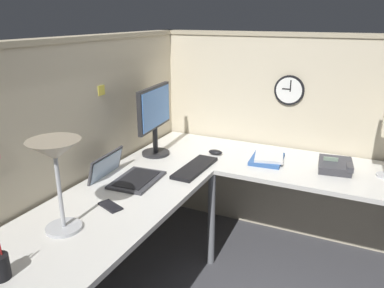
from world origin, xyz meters
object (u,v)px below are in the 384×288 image
Objects in this scene: keyboard at (195,168)px; book_stack at (268,158)px; monitor at (155,115)px; office_phone at (336,166)px; laptop at (123,175)px; computer_mouse at (215,152)px; desk_lamp_dome at (55,158)px; cell_phone at (110,206)px; wall_clock at (289,90)px.

book_stack is (0.36, -0.39, 0.01)m from keyboard.
office_phone is at bearing -79.79° from monitor.
laptop is 1.30× the size of book_stack.
computer_mouse is 1.33m from desk_lamp_dome.
wall_clock is at bearing -3.42° from cell_phone.
wall_clock reaches higher than cell_phone.
desk_lamp_dome is at bearing -173.22° from monitor.
monitor is 2.27× the size of wall_clock.
cell_phone is at bearing 134.72° from office_phone.
office_phone is (1.29, -1.09, -0.33)m from desk_lamp_dome.
laptop is 0.70m from desk_lamp_dome.
cell_phone is at bearing -166.49° from monitor.
monitor is at bearing 115.41° from computer_mouse.
wall_clock is (0.35, -0.04, 0.42)m from book_stack.
desk_lamp_dome is (-0.94, 0.25, 0.35)m from keyboard.
cell_phone is (-0.99, 0.20, -0.01)m from computer_mouse.
monitor is 2.18× the size of office_phone.
laptop is at bearing -174.95° from monitor.
laptop reaches higher than cell_phone.
desk_lamp_dome reaches higher than office_phone.
monitor is 1.12× the size of desk_lamp_dome.
monitor reaches higher than desk_lamp_dome.
office_phone is (0.36, -0.84, 0.03)m from keyboard.
book_stack reaches higher than cell_phone.
book_stack is (0.23, -0.77, -0.27)m from monitor.
computer_mouse is 0.45× the size of office_phone.
computer_mouse is at bearing -11.92° from desk_lamp_dome.
keyboard is 1.39× the size of book_stack.
laptop is at bearing 120.15° from office_phone.
wall_clock is (0.39, -0.42, 0.42)m from computer_mouse.
laptop is 0.37m from cell_phone.
keyboard is at bearing -109.76° from monitor.
monitor is 0.87m from cell_phone.
desk_lamp_dome is 2.02× the size of wall_clock.
office_phone reaches higher than keyboard.
desk_lamp_dome is 3.09× the size of cell_phone.
keyboard is 0.69m from cell_phone.
cell_phone is 0.65× the size of wall_clock.
keyboard is at bearing 5.18° from cell_phone.
computer_mouse is at bearing -64.59° from monitor.
laptop is 0.91× the size of desk_lamp_dome.
cell_phone is 0.63× the size of office_phone.
monitor reaches higher than keyboard.
book_stack reaches higher than computer_mouse.
book_stack is at bearing 88.96° from office_phone.
office_phone is 0.45m from book_stack.
book_stack is at bearing -45.63° from keyboard.
keyboard is (-0.14, -0.38, -0.28)m from monitor.
monitor is at bearing 125.41° from wall_clock.
wall_clock is (0.71, -0.43, 0.43)m from keyboard.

